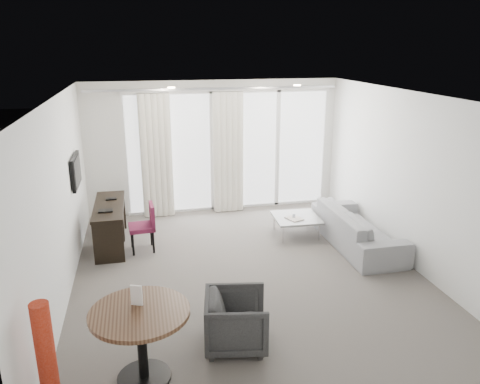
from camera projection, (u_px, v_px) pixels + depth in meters
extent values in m
cube|color=#59534D|center=(249.00, 275.00, 6.89)|extent=(5.00, 6.00, 0.00)
cube|color=white|center=(250.00, 96.00, 6.10)|extent=(5.00, 6.00, 0.00)
cube|color=silver|center=(60.00, 203.00, 5.99)|extent=(0.00, 6.00, 2.60)
cube|color=silver|center=(411.00, 180.00, 7.00)|extent=(0.00, 6.00, 2.60)
cube|color=silver|center=(337.00, 302.00, 3.70)|extent=(5.00, 0.00, 2.60)
cylinder|color=#FFE0B2|center=(171.00, 88.00, 7.41)|extent=(0.12, 0.12, 0.02)
cylinder|color=#FFE0B2|center=(297.00, 85.00, 7.84)|extent=(0.12, 0.12, 0.02)
cylinder|color=#A12814|center=(48.00, 370.00, 3.94)|extent=(0.31, 0.31, 1.26)
imported|color=#2C2C2C|center=(236.00, 321.00, 5.19)|extent=(0.80, 0.78, 0.63)
imported|color=gray|center=(357.00, 228.00, 7.83)|extent=(0.84, 2.14, 0.62)
cube|color=#4D4D50|center=(218.00, 189.00, 11.16)|extent=(5.60, 3.00, 0.12)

